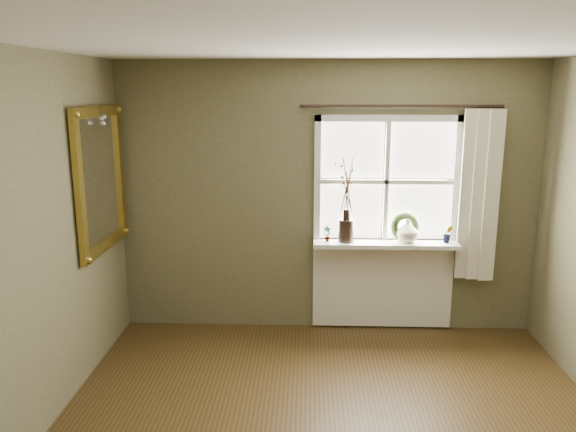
% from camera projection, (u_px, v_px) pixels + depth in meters
% --- Properties ---
extents(ceiling, '(4.50, 4.50, 0.00)m').
position_uv_depth(ceiling, '(345.00, 37.00, 2.89)').
color(ceiling, silver).
rests_on(ceiling, ground).
extents(wall_back, '(4.00, 0.10, 2.60)m').
position_uv_depth(wall_back, '(327.00, 198.00, 5.42)').
color(wall_back, brown).
rests_on(wall_back, ground).
extents(window_frame, '(1.36, 0.06, 1.24)m').
position_uv_depth(window_frame, '(386.00, 182.00, 5.29)').
color(window_frame, white).
rests_on(window_frame, wall_back).
extents(window_sill, '(1.36, 0.26, 0.04)m').
position_uv_depth(window_sill, '(385.00, 244.00, 5.31)').
color(window_sill, white).
rests_on(window_sill, wall_back).
extents(window_apron, '(1.36, 0.04, 0.88)m').
position_uv_depth(window_apron, '(382.00, 284.00, 5.52)').
color(window_apron, white).
rests_on(window_apron, ground).
extents(dark_jug, '(0.16, 0.16, 0.21)m').
position_uv_depth(dark_jug, '(346.00, 230.00, 5.30)').
color(dark_jug, black).
rests_on(dark_jug, window_sill).
extents(cream_vase, '(0.28, 0.28, 0.22)m').
position_uv_depth(cream_vase, '(407.00, 231.00, 5.28)').
color(cream_vase, beige).
rests_on(cream_vase, window_sill).
extents(wreath, '(0.30, 0.18, 0.28)m').
position_uv_depth(wreath, '(405.00, 230.00, 5.32)').
color(wreath, '#29411D').
rests_on(wreath, window_sill).
extents(potted_plant_left, '(0.08, 0.06, 0.15)m').
position_uv_depth(potted_plant_left, '(327.00, 234.00, 5.31)').
color(potted_plant_left, '#29411D').
rests_on(potted_plant_left, window_sill).
extents(potted_plant_right, '(0.09, 0.07, 0.17)m').
position_uv_depth(potted_plant_right, '(448.00, 234.00, 5.27)').
color(potted_plant_right, '#29411D').
rests_on(potted_plant_right, window_sill).
extents(curtain, '(0.36, 0.12, 1.59)m').
position_uv_depth(curtain, '(478.00, 196.00, 5.19)').
color(curtain, beige).
rests_on(curtain, wall_back).
extents(curtain_rod, '(1.84, 0.03, 0.03)m').
position_uv_depth(curtain_rod, '(401.00, 106.00, 5.07)').
color(curtain_rod, black).
rests_on(curtain_rod, wall_back).
extents(gilt_mirror, '(0.10, 1.04, 1.24)m').
position_uv_depth(gilt_mirror, '(101.00, 179.00, 4.81)').
color(gilt_mirror, white).
rests_on(gilt_mirror, wall_left).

